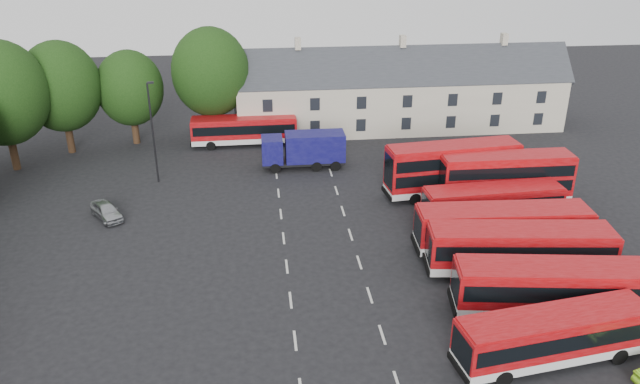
{
  "coord_description": "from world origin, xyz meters",
  "views": [
    {
      "loc": [
        -1.66,
        -34.44,
        22.33
      ],
      "look_at": [
        3.04,
        9.08,
        2.2
      ],
      "focal_mm": 35.0,
      "sensor_mm": 36.0,
      "label": 1
    }
  ],
  "objects_px": {
    "bus_row_a": "(554,333)",
    "bus_dd_south": "(506,176)",
    "box_truck": "(304,149)",
    "silver_car": "(106,211)",
    "lamppost": "(153,130)"
  },
  "relations": [
    {
      "from": "bus_row_a",
      "to": "lamppost",
      "type": "xyz_separation_m",
      "value": [
        -23.98,
        26.72,
        3.02
      ]
    },
    {
      "from": "bus_row_a",
      "to": "lamppost",
      "type": "height_order",
      "value": "lamppost"
    },
    {
      "from": "box_truck",
      "to": "silver_car",
      "type": "relative_size",
      "value": 2.01
    },
    {
      "from": "bus_dd_south",
      "to": "silver_car",
      "type": "distance_m",
      "value": 31.85
    },
    {
      "from": "bus_dd_south",
      "to": "silver_car",
      "type": "bearing_deg",
      "value": 178.96
    },
    {
      "from": "bus_row_a",
      "to": "box_truck",
      "type": "relative_size",
      "value": 1.43
    },
    {
      "from": "bus_row_a",
      "to": "bus_dd_south",
      "type": "relative_size",
      "value": 1.03
    },
    {
      "from": "bus_dd_south",
      "to": "lamppost",
      "type": "xyz_separation_m",
      "value": [
        -28.68,
        7.63,
        2.35
      ]
    },
    {
      "from": "box_truck",
      "to": "silver_car",
      "type": "height_order",
      "value": "box_truck"
    },
    {
      "from": "bus_row_a",
      "to": "bus_dd_south",
      "type": "xyz_separation_m",
      "value": [
        4.7,
        19.09,
        0.67
      ]
    },
    {
      "from": "box_truck",
      "to": "silver_car",
      "type": "distance_m",
      "value": 18.56
    },
    {
      "from": "silver_car",
      "to": "bus_row_a",
      "type": "bearing_deg",
      "value": -68.85
    },
    {
      "from": "bus_dd_south",
      "to": "bus_row_a",
      "type": "bearing_deg",
      "value": -103.42
    },
    {
      "from": "bus_row_a",
      "to": "box_truck",
      "type": "height_order",
      "value": "box_truck"
    },
    {
      "from": "bus_row_a",
      "to": "box_truck",
      "type": "bearing_deg",
      "value": 102.26
    }
  ]
}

